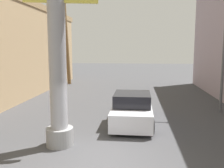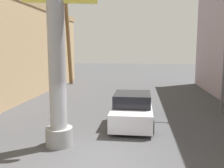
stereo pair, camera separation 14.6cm
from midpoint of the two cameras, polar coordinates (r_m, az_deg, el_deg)
name	(u,v)px [view 2 (the right image)]	position (r m, az deg, el deg)	size (l,w,h in m)	color
ground_plane	(122,100)	(18.01, 2.46, -3.76)	(88.35, 88.35, 0.00)	#424244
neon_sign_pole	(55,6)	(9.56, -12.37, 17.12)	(2.96, 1.03, 10.79)	#9E9EA3
street_lamp	(220,35)	(15.48, 23.79, 10.16)	(2.18, 0.28, 7.43)	#59595E
car_lead	(132,109)	(12.61, 5.04, -5.70)	(2.04, 4.86, 1.56)	black
palm_tree_far_left	(68,31)	(26.50, -9.87, 11.90)	(2.39, 2.54, 9.62)	brown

